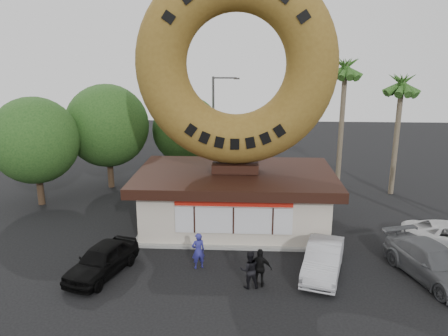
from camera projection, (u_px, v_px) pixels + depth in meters
name	position (u px, v px, depth m)	size (l,w,h in m)	color
ground	(231.00, 277.00, 19.83)	(90.00, 90.00, 0.00)	black
donut_shop	(235.00, 197.00, 25.14)	(11.20, 7.20, 3.80)	beige
giant_donut	(236.00, 65.00, 23.20)	(10.81, 10.81, 2.76)	olive
tree_west	(107.00, 126.00, 31.63)	(6.00, 6.00, 7.65)	#473321
tree_mid	(186.00, 130.00, 33.44)	(5.20, 5.20, 6.63)	#473321
tree_far	(35.00, 141.00, 28.03)	(5.60, 5.60, 7.14)	#473321
palm_near	(345.00, 73.00, 30.74)	(2.60, 2.60, 9.75)	#726651
palm_far	(402.00, 88.00, 29.36)	(2.60, 2.60, 8.75)	#726651
street_lamp	(215.00, 122.00, 34.17)	(2.11, 0.20, 8.00)	#59595E
person_left	(198.00, 251.00, 20.41)	(0.64, 0.42, 1.76)	navy
person_center	(249.00, 270.00, 18.73)	(0.82, 0.64, 1.70)	black
person_right	(260.00, 268.00, 18.82)	(1.02, 0.43, 1.74)	black
car_black	(102.00, 260.00, 19.87)	(1.70, 4.22, 1.44)	black
car_silver	(323.00, 259.00, 19.93)	(1.53, 4.38, 1.44)	#B0B0B5
car_grey	(433.00, 263.00, 19.48)	(2.15, 5.29, 1.54)	#595B5E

